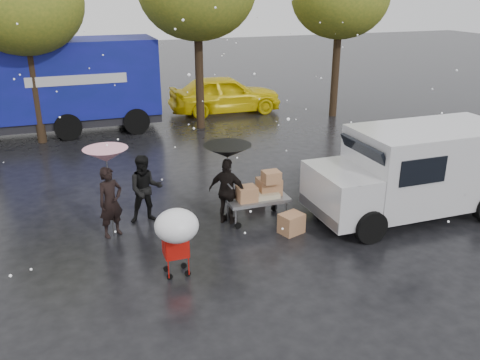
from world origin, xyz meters
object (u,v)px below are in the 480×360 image
object	(u,v)px
person_black	(228,191)
white_van	(415,170)
vendor_cart	(260,192)
shopping_cart	(176,229)
blue_truck	(54,88)
person_pink	(111,202)
yellow_taxi	(225,94)

from	to	relation	value
person_black	white_van	world-z (taller)	white_van
vendor_cart	shopping_cart	world-z (taller)	shopping_cart
blue_truck	person_pink	bearing A→B (deg)	-84.09
person_pink	shopping_cart	xyz separation A→B (m)	(0.99, -2.29, 0.24)
person_black	shopping_cart	world-z (taller)	person_black
person_black	vendor_cart	bearing A→B (deg)	-146.26
person_pink	white_van	distance (m)	7.28
shopping_cart	blue_truck	xyz separation A→B (m)	(-1.98, 11.83, 0.69)
yellow_taxi	shopping_cart	bearing A→B (deg)	160.20
vendor_cart	blue_truck	distance (m)	10.89
blue_truck	shopping_cart	bearing A→B (deg)	-80.50
person_pink	yellow_taxi	world-z (taller)	yellow_taxi
person_pink	vendor_cart	size ratio (longest dim) A/B	1.08
yellow_taxi	white_van	bearing A→B (deg)	-173.03
blue_truck	white_van	bearing A→B (deg)	-53.09
person_pink	vendor_cart	xyz separation A→B (m)	(3.48, -0.34, -0.10)
person_pink	white_van	size ratio (longest dim) A/B	0.34
person_pink	person_black	size ratio (longest dim) A/B	1.02
person_pink	vendor_cart	distance (m)	3.50
person_black	white_van	size ratio (longest dim) A/B	0.33
blue_truck	yellow_taxi	world-z (taller)	blue_truck
person_black	blue_truck	world-z (taller)	blue_truck
vendor_cart	white_van	world-z (taller)	white_van
vendor_cart	person_black	bearing A→B (deg)	173.79
person_black	vendor_cart	world-z (taller)	person_black
shopping_cart	white_van	size ratio (longest dim) A/B	0.30
person_pink	vendor_cart	world-z (taller)	person_pink
shopping_cart	blue_truck	world-z (taller)	blue_truck
yellow_taxi	blue_truck	bearing A→B (deg)	100.01
person_pink	blue_truck	bearing A→B (deg)	69.55
person_pink	white_van	xyz separation A→B (m)	(7.15, -1.30, 0.34)
blue_truck	yellow_taxi	xyz separation A→B (m)	(7.11, 1.00, -0.92)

